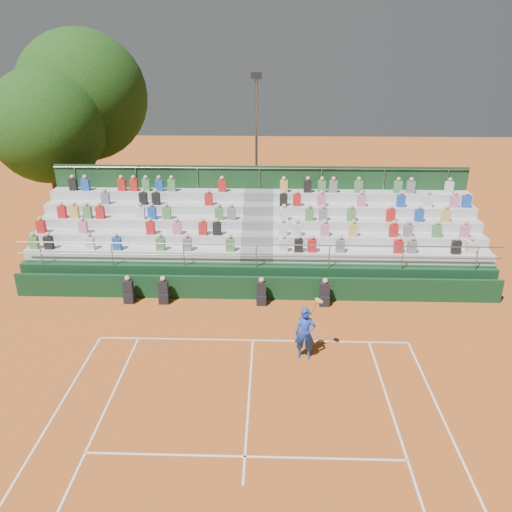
{
  "coord_description": "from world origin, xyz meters",
  "views": [
    {
      "loc": [
        0.59,
        -15.22,
        9.6
      ],
      "look_at": [
        0.0,
        3.5,
        1.8
      ],
      "focal_mm": 35.0,
      "sensor_mm": 36.0,
      "label": 1
    }
  ],
  "objects_px": {
    "tree_west": "(48,126)",
    "tennis_player": "(305,333)",
    "floodlight_mast": "(256,138)",
    "tree_east": "(83,96)"
  },
  "relations": [
    {
      "from": "tennis_player",
      "to": "tree_west",
      "type": "distance_m",
      "value": 18.92
    },
    {
      "from": "tree_west",
      "to": "tennis_player",
      "type": "bearing_deg",
      "value": -43.87
    },
    {
      "from": "tennis_player",
      "to": "tree_west",
      "type": "relative_size",
      "value": 0.25
    },
    {
      "from": "tennis_player",
      "to": "tree_east",
      "type": "distance_m",
      "value": 20.73
    },
    {
      "from": "tennis_player",
      "to": "tree_west",
      "type": "height_order",
      "value": "tree_west"
    },
    {
      "from": "tree_west",
      "to": "tree_east",
      "type": "distance_m",
      "value": 3.37
    },
    {
      "from": "floodlight_mast",
      "to": "tennis_player",
      "type": "bearing_deg",
      "value": -81.93
    },
    {
      "from": "tennis_player",
      "to": "floodlight_mast",
      "type": "relative_size",
      "value": 0.26
    },
    {
      "from": "tree_west",
      "to": "floodlight_mast",
      "type": "bearing_deg",
      "value": 9.24
    },
    {
      "from": "tree_west",
      "to": "floodlight_mast",
      "type": "distance_m",
      "value": 11.31
    }
  ]
}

